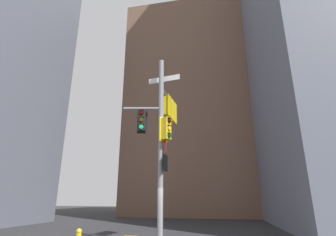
% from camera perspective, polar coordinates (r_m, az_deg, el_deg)
% --- Properties ---
extents(building_mid_block, '(17.35, 17.35, 29.12)m').
position_cam_1_polar(building_mid_block, '(40.03, 6.08, 0.70)').
color(building_mid_block, brown).
rests_on(building_mid_block, ground).
extents(signal_pole_assembly, '(2.66, 2.69, 8.71)m').
position_cam_1_polar(signal_pole_assembly, '(12.28, -1.31, -2.24)').
color(signal_pole_assembly, gray).
rests_on(signal_pole_assembly, ground).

